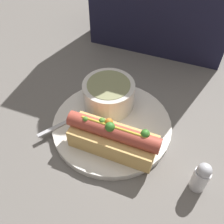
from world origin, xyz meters
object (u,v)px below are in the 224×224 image
at_px(hot_dog, 113,138).
at_px(spoon, 91,109).
at_px(salt_shaker, 201,177).
at_px(soup_bowl, 109,93).

bearing_deg(hot_dog, spoon, 138.39).
relative_size(hot_dog, spoon, 1.17).
height_order(hot_dog, salt_shaker, hot_dog).
xyz_separation_m(hot_dog, spoon, (-0.08, 0.07, -0.02)).
height_order(hot_dog, spoon, hot_dog).
xyz_separation_m(hot_dog, soup_bowl, (-0.05, 0.10, 0.00)).
bearing_deg(soup_bowl, spoon, -130.09).
distance_m(soup_bowl, spoon, 0.05).
bearing_deg(soup_bowl, salt_shaker, -29.14).
distance_m(soup_bowl, salt_shaker, 0.24).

